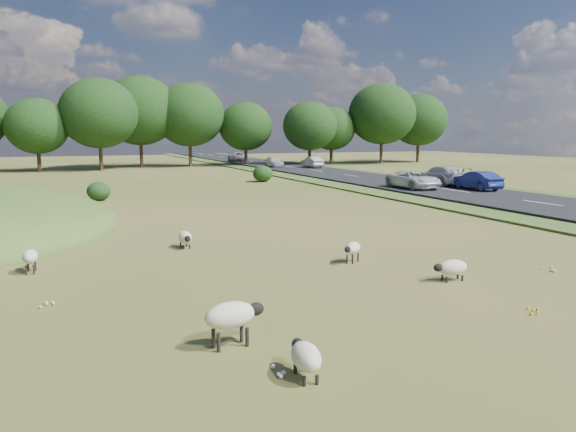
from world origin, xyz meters
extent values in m
plane|color=#44571B|center=(0.00, 20.00, 0.00)|extent=(160.00, 160.00, 0.00)
cube|color=black|center=(20.00, 30.00, 0.12)|extent=(8.00, 150.00, 0.25)
cylinder|color=black|center=(-8.82, 53.43, 1.51)|extent=(0.44, 0.44, 3.02)
ellipsoid|color=black|center=(-8.82, 53.43, 5.20)|extent=(7.04, 7.04, 6.34)
cylinder|color=black|center=(-2.08, 52.98, 1.95)|extent=(0.44, 0.44, 3.90)
ellipsoid|color=black|center=(-2.08, 52.98, 6.71)|extent=(9.09, 9.09, 8.18)
cylinder|color=black|center=(3.25, 57.90, 2.11)|extent=(0.44, 0.44, 4.22)
ellipsoid|color=black|center=(3.25, 57.90, 7.27)|extent=(9.85, 9.85, 8.86)
cylinder|color=black|center=(9.45, 56.94, 1.97)|extent=(0.44, 0.44, 3.94)
ellipsoid|color=black|center=(9.45, 56.94, 6.79)|extent=(9.20, 9.20, 8.28)
cylinder|color=black|center=(16.87, 56.01, 1.54)|extent=(0.44, 0.44, 3.09)
ellipsoid|color=black|center=(16.87, 56.01, 5.32)|extent=(7.20, 7.20, 6.48)
cylinder|color=black|center=(24.77, 52.46, 1.56)|extent=(0.44, 0.44, 3.12)
ellipsoid|color=black|center=(24.77, 52.46, 5.38)|extent=(7.29, 7.29, 6.56)
cylinder|color=black|center=(29.90, 56.26, 1.47)|extent=(0.44, 0.44, 2.93)
ellipsoid|color=black|center=(29.90, 56.26, 5.05)|extent=(6.84, 6.84, 6.16)
cylinder|color=black|center=(36.86, 53.95, 2.08)|extent=(0.44, 0.44, 4.16)
ellipsoid|color=black|center=(36.86, 53.95, 7.17)|extent=(9.71, 9.71, 8.74)
cylinder|color=black|center=(44.55, 55.89, 1.87)|extent=(0.44, 0.44, 3.74)
ellipsoid|color=black|center=(44.55, 55.89, 6.43)|extent=(8.72, 8.72, 7.84)
ellipsoid|color=black|center=(-4.33, 21.37, 0.62)|extent=(1.51, 1.51, 1.23)
ellipsoid|color=black|center=(10.44, 30.98, 0.74)|extent=(1.80, 1.80, 1.47)
ellipsoid|color=beige|center=(-3.50, -6.42, 0.68)|extent=(1.16, 0.72, 0.56)
ellipsoid|color=black|center=(-2.91, -6.34, 0.71)|extent=(0.39, 0.31, 0.28)
cylinder|color=black|center=(-3.20, -6.25, 0.20)|extent=(0.08, 0.08, 0.40)
cylinder|color=black|center=(-3.16, -6.52, 0.20)|extent=(0.08, 0.08, 0.40)
cylinder|color=black|center=(-3.83, -6.33, 0.20)|extent=(0.08, 0.08, 0.40)
cylinder|color=black|center=(-3.79, -6.60, 0.20)|extent=(0.08, 0.08, 0.40)
ellipsoid|color=beige|center=(-2.67, -8.40, 0.42)|extent=(0.60, 0.99, 0.48)
ellipsoid|color=black|center=(-2.61, -7.89, 0.45)|extent=(0.26, 0.33, 0.24)
cylinder|color=black|center=(-2.76, -8.11, 0.09)|extent=(0.07, 0.07, 0.18)
cylinder|color=black|center=(-2.52, -8.14, 0.09)|extent=(0.07, 0.07, 0.18)
cylinder|color=black|center=(-2.82, -8.66, 0.09)|extent=(0.07, 0.07, 0.18)
cylinder|color=black|center=(-2.58, -8.68, 0.09)|extent=(0.07, 0.07, 0.18)
ellipsoid|color=beige|center=(2.50, -0.62, 0.51)|extent=(0.91, 0.85, 0.42)
ellipsoid|color=black|center=(2.16, -0.90, 0.54)|extent=(0.33, 0.32, 0.21)
cylinder|color=black|center=(2.38, -0.85, 0.15)|extent=(0.06, 0.06, 0.30)
cylinder|color=black|center=(2.25, -0.69, 0.15)|extent=(0.06, 0.06, 0.30)
cylinder|color=black|center=(2.75, -0.55, 0.15)|extent=(0.06, 0.06, 0.30)
cylinder|color=black|center=(2.63, -0.39, 0.15)|extent=(0.06, 0.06, 0.30)
ellipsoid|color=beige|center=(-7.58, 1.90, 0.53)|extent=(0.50, 0.88, 0.44)
ellipsoid|color=silver|center=(-7.56, 2.36, 0.56)|extent=(0.22, 0.29, 0.22)
cylinder|color=black|center=(-7.68, 2.15, 0.16)|extent=(0.06, 0.06, 0.31)
cylinder|color=black|center=(-7.46, 2.14, 0.16)|extent=(0.06, 0.06, 0.31)
cylinder|color=black|center=(-7.71, 1.65, 0.16)|extent=(0.06, 0.06, 0.31)
cylinder|color=black|center=(-7.49, 1.64, 0.16)|extent=(0.06, 0.06, 0.31)
ellipsoid|color=beige|center=(4.11, -3.86, 0.41)|extent=(0.95, 0.55, 0.47)
ellipsoid|color=black|center=(3.61, -3.82, 0.44)|extent=(0.31, 0.24, 0.24)
cylinder|color=black|center=(3.83, -3.96, 0.09)|extent=(0.07, 0.07, 0.17)
cylinder|color=black|center=(3.85, -3.73, 0.09)|extent=(0.07, 0.07, 0.17)
cylinder|color=black|center=(4.37, -3.99, 0.09)|extent=(0.07, 0.07, 0.17)
cylinder|color=black|center=(4.38, -3.76, 0.09)|extent=(0.07, 0.07, 0.17)
ellipsoid|color=beige|center=(-2.27, 3.97, 0.41)|extent=(0.50, 0.93, 0.48)
ellipsoid|color=black|center=(-2.28, 3.46, 0.45)|extent=(0.23, 0.30, 0.24)
cylinder|color=black|center=(-2.16, 3.70, 0.09)|extent=(0.07, 0.07, 0.17)
cylinder|color=black|center=(-2.39, 3.70, 0.09)|extent=(0.07, 0.07, 0.17)
cylinder|color=black|center=(-2.16, 4.24, 0.09)|extent=(0.07, 0.07, 0.17)
cylinder|color=black|center=(-2.39, 4.24, 0.09)|extent=(0.07, 0.07, 0.17)
imported|color=white|center=(18.10, 18.53, 0.93)|extent=(2.25, 4.89, 1.36)
imported|color=navy|center=(21.90, 15.97, 0.93)|extent=(1.44, 4.13, 1.36)
imported|color=silver|center=(21.90, 20.21, 1.01)|extent=(2.14, 5.25, 1.52)
imported|color=silver|center=(18.10, 63.42, 0.92)|extent=(2.24, 4.86, 1.35)
imported|color=#A0A3A7|center=(21.90, 45.34, 0.90)|extent=(1.38, 3.95, 1.30)
imported|color=silver|center=(18.10, 48.52, 0.90)|extent=(1.54, 3.83, 1.30)
camera|label=1|loc=(-6.53, -17.09, 4.35)|focal=35.00mm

